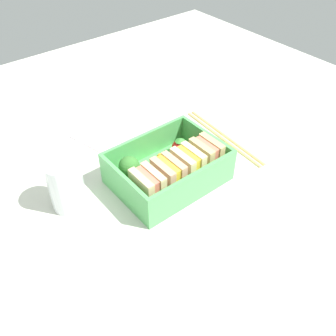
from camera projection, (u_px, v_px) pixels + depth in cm
name	position (u px, v px, depth cm)	size (l,w,h in cm)	color
ground_plane	(168.00, 184.00, 63.68)	(120.00, 120.00, 2.00)	beige
bento_tray	(168.00, 177.00, 62.63)	(17.71, 13.26, 1.20)	#50AB59
bento_rim	(168.00, 164.00, 60.65)	(17.71, 13.26, 4.80)	#50AB59
sandwich_left	(206.00, 156.00, 61.75)	(3.36, 5.16, 5.43)	tan
sandwich_center_left	(188.00, 165.00, 59.87)	(3.36, 5.16, 5.43)	beige
sandwich_center	(168.00, 176.00, 57.99)	(3.36, 5.16, 5.43)	tan
sandwich_center_right	(148.00, 187.00, 56.12)	(3.36, 5.16, 5.43)	#D8C187
strawberry_far_left	(180.00, 147.00, 65.17)	(2.98, 2.98, 3.58)	red
carrot_stick_far_left	(160.00, 165.00, 63.14)	(1.20, 1.20, 4.96)	orange
broccoli_floret	(129.00, 167.00, 59.41)	(3.40, 3.40, 4.64)	#8EBF5D
chopstick_pair	(224.00, 136.00, 71.81)	(3.18, 20.80, 0.70)	#D9B56E
drinking_glass	(66.00, 185.00, 56.04)	(5.30, 5.30, 8.50)	white
folded_napkin	(106.00, 131.00, 73.37)	(11.06, 9.72, 0.40)	silver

